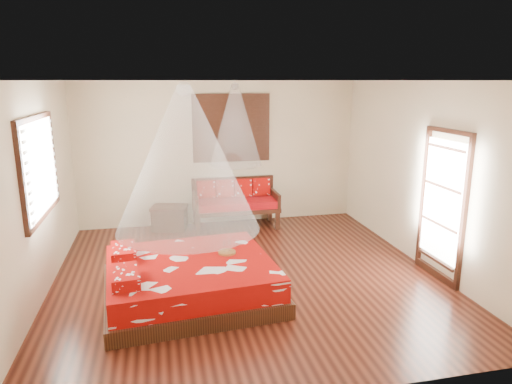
# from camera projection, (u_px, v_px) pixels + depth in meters

# --- Properties ---
(room) EXTENTS (5.54, 5.54, 2.84)m
(room) POSITION_uv_depth(u_px,v_px,m) (246.00, 183.00, 6.40)
(room) COLOR black
(room) RESTS_ON ground
(bed) EXTENTS (2.36, 2.17, 0.65)m
(bed) POSITION_uv_depth(u_px,v_px,m) (189.00, 279.00, 6.01)
(bed) COLOR black
(bed) RESTS_ON floor
(daybed) EXTENTS (1.64, 0.73, 0.94)m
(daybed) POSITION_uv_depth(u_px,v_px,m) (235.00, 201.00, 8.91)
(daybed) COLOR black
(daybed) RESTS_ON floor
(storage_chest) EXTENTS (0.76, 0.63, 0.46)m
(storage_chest) POSITION_uv_depth(u_px,v_px,m) (170.00, 218.00, 8.79)
(storage_chest) COLOR black
(storage_chest) RESTS_ON floor
(shutter_panel) EXTENTS (1.52, 0.06, 1.32)m
(shutter_panel) POSITION_uv_depth(u_px,v_px,m) (231.00, 128.00, 8.91)
(shutter_panel) COLOR black
(shutter_panel) RESTS_ON wall_back
(window_left) EXTENTS (0.10, 1.74, 1.34)m
(window_left) POSITION_uv_depth(u_px,v_px,m) (40.00, 167.00, 5.96)
(window_left) COLOR black
(window_left) RESTS_ON wall_left
(glazed_door) EXTENTS (0.08, 1.02, 2.16)m
(glazed_door) POSITION_uv_depth(u_px,v_px,m) (442.00, 206.00, 6.47)
(glazed_door) COLOR black
(glazed_door) RESTS_ON floor
(wine_tray) EXTENTS (0.24, 0.24, 0.20)m
(wine_tray) POSITION_uv_depth(u_px,v_px,m) (227.00, 250.00, 6.23)
(wine_tray) COLOR brown
(wine_tray) RESTS_ON bed
(mosquito_net_main) EXTENTS (1.82, 1.82, 1.80)m
(mosquito_net_main) POSITION_uv_depth(u_px,v_px,m) (186.00, 160.00, 5.64)
(mosquito_net_main) COLOR white
(mosquito_net_main) RESTS_ON ceiling
(mosquito_net_daybed) EXTENTS (0.98, 0.98, 1.50)m
(mosquito_net_daybed) POSITION_uv_depth(u_px,v_px,m) (235.00, 125.00, 8.44)
(mosquito_net_daybed) COLOR white
(mosquito_net_daybed) RESTS_ON ceiling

